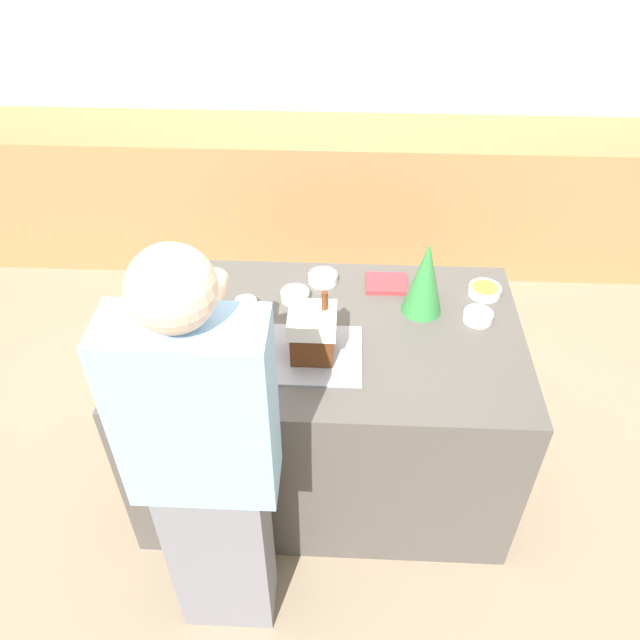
% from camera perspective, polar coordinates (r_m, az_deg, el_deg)
% --- Properties ---
extents(ground_plane, '(12.00, 12.00, 0.00)m').
position_cam_1_polar(ground_plane, '(3.17, 0.42, -13.28)').
color(ground_plane, gray).
extents(wall_back, '(8.00, 0.05, 2.60)m').
position_cam_1_polar(wall_back, '(4.29, 1.82, 23.32)').
color(wall_back, beige).
rests_on(wall_back, ground_plane).
extents(back_cabinet_block, '(6.00, 0.60, 0.92)m').
position_cam_1_polar(back_cabinet_block, '(4.32, 1.49, 11.32)').
color(back_cabinet_block, '#9E7547').
rests_on(back_cabinet_block, ground_plane).
extents(kitchen_island, '(1.59, 0.95, 0.90)m').
position_cam_1_polar(kitchen_island, '(2.82, 0.46, -7.89)').
color(kitchen_island, '#514C47').
rests_on(kitchen_island, ground_plane).
extents(baking_tray, '(0.38, 0.34, 0.01)m').
position_cam_1_polar(baking_tray, '(2.40, -0.69, -3.16)').
color(baking_tray, '#9E9EA8').
rests_on(baking_tray, kitchen_island).
extents(gingerbread_house, '(0.18, 0.17, 0.28)m').
position_cam_1_polar(gingerbread_house, '(2.33, -0.70, -1.16)').
color(gingerbread_house, '#5B2D14').
rests_on(gingerbread_house, baking_tray).
extents(decorative_tree, '(0.17, 0.17, 0.33)m').
position_cam_1_polar(decorative_tree, '(2.55, 9.59, 3.82)').
color(decorative_tree, '#33843D').
rests_on(decorative_tree, kitchen_island).
extents(candy_bowl_near_tray_right, '(0.14, 0.14, 0.04)m').
position_cam_1_polar(candy_bowl_near_tray_right, '(2.78, 14.82, 2.65)').
color(candy_bowl_near_tray_right, white).
rests_on(candy_bowl_near_tray_right, kitchen_island).
extents(candy_bowl_beside_tree, '(0.13, 0.13, 0.04)m').
position_cam_1_polar(candy_bowl_beside_tree, '(2.76, 0.26, 3.90)').
color(candy_bowl_beside_tree, white).
rests_on(candy_bowl_beside_tree, kitchen_island).
extents(candy_bowl_front_corner, '(0.09, 0.09, 0.05)m').
position_cam_1_polar(candy_bowl_front_corner, '(2.62, -6.78, 1.41)').
color(candy_bowl_front_corner, silver).
rests_on(candy_bowl_front_corner, kitchen_island).
extents(candy_bowl_center_rear, '(0.12, 0.12, 0.04)m').
position_cam_1_polar(candy_bowl_center_rear, '(2.63, 14.25, 0.36)').
color(candy_bowl_center_rear, white).
rests_on(candy_bowl_center_rear, kitchen_island).
extents(candy_bowl_far_right, '(0.13, 0.13, 0.04)m').
position_cam_1_polar(candy_bowl_far_right, '(2.52, -7.38, -0.63)').
color(candy_bowl_far_right, white).
rests_on(candy_bowl_far_right, kitchen_island).
extents(candy_bowl_behind_tray, '(0.12, 0.12, 0.04)m').
position_cam_1_polar(candy_bowl_behind_tray, '(2.66, -2.29, 2.30)').
color(candy_bowl_behind_tray, silver).
rests_on(candy_bowl_behind_tray, kitchen_island).
extents(cookbook, '(0.18, 0.14, 0.02)m').
position_cam_1_polar(cookbook, '(2.76, 6.10, 3.34)').
color(cookbook, '#B23338').
rests_on(cookbook, kitchen_island).
extents(person, '(0.46, 0.57, 1.75)m').
position_cam_1_polar(person, '(2.08, -10.26, -13.27)').
color(person, slate).
rests_on(person, ground_plane).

